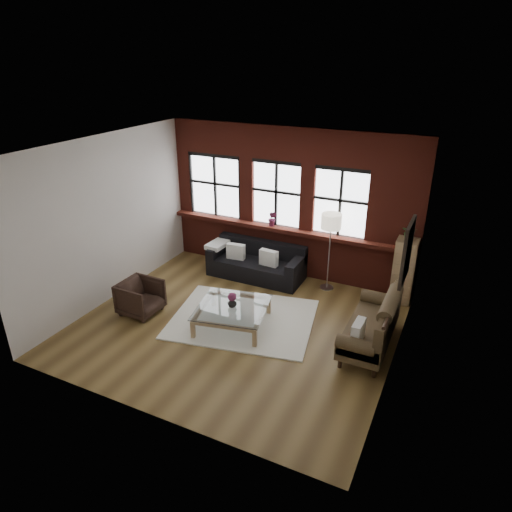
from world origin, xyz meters
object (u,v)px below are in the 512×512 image
at_px(vase, 232,303).
at_px(floor_lamp, 329,249).
at_px(vintage_settee, 371,321).
at_px(dark_sofa, 256,261).
at_px(drawer_chest, 404,271).
at_px(armchair, 141,298).
at_px(coffee_table, 233,316).

relative_size(vase, floor_lamp, 0.09).
relative_size(vintage_settee, floor_lamp, 1.00).
relative_size(vintage_settee, vase, 10.53).
bearing_deg(dark_sofa, vintage_settee, -28.07).
bearing_deg(drawer_chest, dark_sofa, -174.39).
distance_m(vintage_settee, vase, 2.40).
relative_size(armchair, drawer_chest, 0.54).
distance_m(dark_sofa, drawer_chest, 3.07).
bearing_deg(vintage_settee, dark_sofa, 151.93).
distance_m(armchair, floor_lamp, 3.83).
height_order(dark_sofa, coffee_table, dark_sofa).
bearing_deg(drawer_chest, vintage_settee, -97.06).
distance_m(armchair, drawer_chest, 5.08).
height_order(vintage_settee, floor_lamp, floor_lamp).
bearing_deg(drawer_chest, vase, -138.79).
distance_m(armchair, coffee_table, 1.81).
bearing_deg(vase, drawer_chest, 41.21).
xyz_separation_m(vase, floor_lamp, (1.10, 2.12, 0.42)).
bearing_deg(floor_lamp, coffee_table, -117.40).
distance_m(vintage_settee, drawer_chest, 1.83).
xyz_separation_m(armchair, vase, (1.77, 0.35, 0.15)).
xyz_separation_m(vase, drawer_chest, (2.58, 2.26, 0.18)).
relative_size(armchair, vase, 4.21).
xyz_separation_m(drawer_chest, floor_lamp, (-1.48, -0.14, 0.24)).
bearing_deg(floor_lamp, vintage_settee, -53.08).
distance_m(drawer_chest, floor_lamp, 1.50).
bearing_deg(armchair, floor_lamp, -48.25).
bearing_deg(coffee_table, armchair, -168.94).
bearing_deg(dark_sofa, vase, -76.51).
bearing_deg(vase, floor_lamp, 62.60).
xyz_separation_m(armchair, drawer_chest, (4.35, 2.60, 0.33)).
bearing_deg(coffee_table, drawer_chest, 41.21).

